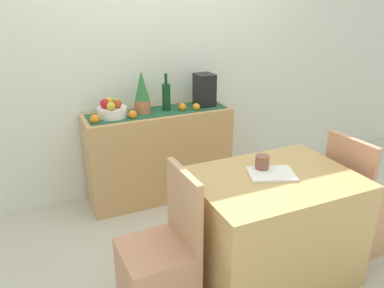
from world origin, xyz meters
name	(u,v)px	position (x,y,z in m)	size (l,w,h in m)	color
ground_plane	(210,248)	(0.00, 0.00, -0.01)	(6.40, 6.40, 0.02)	beige
room_wall_rear	(153,47)	(0.00, 1.18, 1.35)	(6.40, 0.06, 2.70)	silver
sideboard_console	(159,155)	(-0.07, 0.92, 0.41)	(1.30, 0.42, 0.83)	tan
table_runner	(158,111)	(-0.07, 0.92, 0.83)	(1.22, 0.32, 0.01)	#23583A
fruit_bowl	(112,112)	(-0.47, 0.92, 0.87)	(0.25, 0.25, 0.08)	white
apple_front	(105,103)	(-0.52, 0.93, 0.95)	(0.08, 0.08, 0.08)	red
apple_center	(117,104)	(-0.43, 0.89, 0.95)	(0.07, 0.07, 0.07)	#B53E1D
apple_left	(116,101)	(-0.42, 0.97, 0.95)	(0.07, 0.07, 0.07)	#99B43C
apple_right	(111,106)	(-0.49, 0.84, 0.95)	(0.07, 0.07, 0.07)	gold
apple_upper	(109,101)	(-0.48, 1.00, 0.95)	(0.07, 0.07, 0.07)	gold
wine_bottle	(166,97)	(0.02, 0.92, 0.96)	(0.07, 0.07, 0.33)	#0F3C1A
coffee_maker	(204,90)	(0.39, 0.92, 0.98)	(0.16, 0.18, 0.30)	black
potted_plant	(142,93)	(-0.20, 0.92, 1.01)	(0.14, 0.14, 0.37)	#B26B48
orange_loose_far	(196,107)	(0.26, 0.82, 0.86)	(0.07, 0.07, 0.07)	orange
orange_loose_near_bowl	(182,107)	(0.14, 0.85, 0.86)	(0.07, 0.07, 0.07)	orange
orange_loose_mid	(95,119)	(-0.63, 0.82, 0.87)	(0.07, 0.07, 0.07)	orange
orange_loose_end	(133,114)	(-0.32, 0.82, 0.87)	(0.07, 0.07, 0.07)	orange
dining_table	(270,227)	(0.23, -0.41, 0.37)	(1.02, 0.75, 0.74)	tan
open_book	(271,174)	(0.22, -0.39, 0.75)	(0.28, 0.21, 0.02)	white
coffee_cup	(262,163)	(0.20, -0.31, 0.79)	(0.09, 0.09, 0.10)	brown
chair_near_window	(159,273)	(-0.55, -0.41, 0.27)	(0.41, 0.41, 0.90)	tan
chair_by_corner	(356,215)	(1.00, -0.42, 0.27)	(0.43, 0.43, 0.90)	tan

